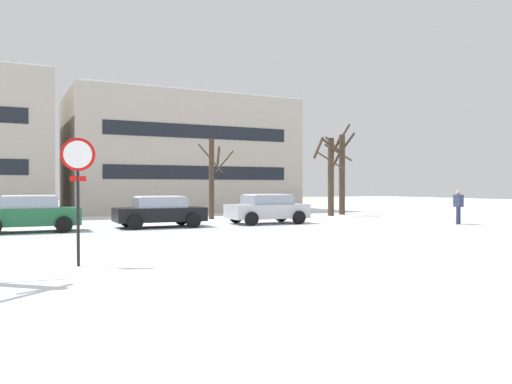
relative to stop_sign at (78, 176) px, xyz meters
The scene contains 11 objects.
ground_plane 3.49m from the stop_sign, 45.05° to the left, with size 120.00×120.00×0.00m, color white.
road_surface 5.79m from the stop_sign, 68.41° to the left, with size 80.00×8.08×0.00m.
stop_sign is the anchor object (origin of this frame).
parked_car_green 9.97m from the stop_sign, 93.78° to the left, with size 3.85×2.05×1.46m.
parked_car_black 11.05m from the stop_sign, 64.98° to the left, with size 3.92×2.17×1.38m.
parked_car_silver 14.01m from the stop_sign, 44.63° to the left, with size 3.88×2.16×1.43m.
pedestrian_crossing 18.77m from the stop_sign, 16.74° to the left, with size 0.42×0.42×1.63m.
tree_far_mid 21.55m from the stop_sign, 40.25° to the left, with size 1.77×2.44×4.96m.
tree_far_left 23.27m from the stop_sign, 39.50° to the left, with size 2.11×2.11×5.89m.
tree_far_right 16.74m from the stop_sign, 58.25° to the left, with size 1.98×1.97×4.46m.
building_far_right 26.88m from the stop_sign, 67.78° to the left, with size 15.79×10.19×8.25m.
Camera 1 is at (-3.47, -14.12, 1.80)m, focal length 35.74 mm.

